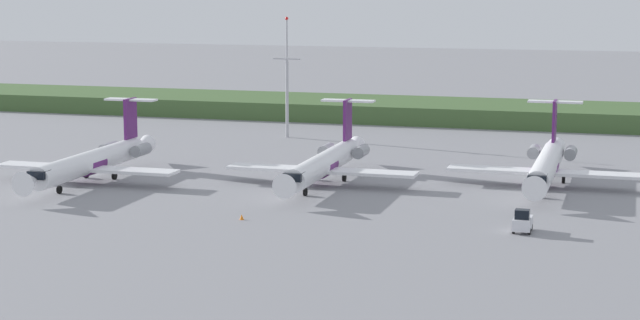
{
  "coord_description": "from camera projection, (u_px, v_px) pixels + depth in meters",
  "views": [
    {
      "loc": [
        35.32,
        -110.8,
        23.73
      ],
      "look_at": [
        0.0,
        10.02,
        3.0
      ],
      "focal_mm": 60.72,
      "sensor_mm": 36.0,
      "label": 1
    }
  ],
  "objects": [
    {
      "name": "grass_berm",
      "position": [
        423.0,
        111.0,
        188.89
      ],
      "size": [
        320.0,
        20.0,
        3.11
      ],
      "primitive_type": "cube",
      "color": "#426033",
      "rests_on": "ground"
    },
    {
      "name": "ground_plane",
      "position": [
        361.0,
        159.0,
        146.98
      ],
      "size": [
        500.0,
        500.0,
        0.0
      ],
      "primitive_type": "plane",
      "color": "gray"
    },
    {
      "name": "antenna_mast",
      "position": [
        287.0,
        87.0,
        166.19
      ],
      "size": [
        4.4,
        0.5,
        18.54
      ],
      "color": "#B2B2B7",
      "rests_on": "ground"
    },
    {
      "name": "regional_jet_nearest",
      "position": [
        93.0,
        161.0,
        130.0
      ],
      "size": [
        22.81,
        31.0,
        9.0
      ],
      "color": "white",
      "rests_on": "ground"
    },
    {
      "name": "baggage_tug",
      "position": [
        523.0,
        222.0,
        103.77
      ],
      "size": [
        1.72,
        3.2,
        2.3
      ],
      "color": "silver",
      "rests_on": "ground"
    },
    {
      "name": "regional_jet_second",
      "position": [
        325.0,
        162.0,
        128.73
      ],
      "size": [
        22.81,
        31.0,
        9.0
      ],
      "color": "white",
      "rests_on": "ground"
    },
    {
      "name": "safety_cone_front_marker",
      "position": [
        242.0,
        217.0,
        109.29
      ],
      "size": [
        0.44,
        0.44,
        0.55
      ],
      "primitive_type": "cone",
      "color": "orange",
      "rests_on": "ground"
    },
    {
      "name": "regional_jet_third",
      "position": [
        547.0,
        164.0,
        127.52
      ],
      "size": [
        22.81,
        31.0,
        9.0
      ],
      "color": "white",
      "rests_on": "ground"
    }
  ]
}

